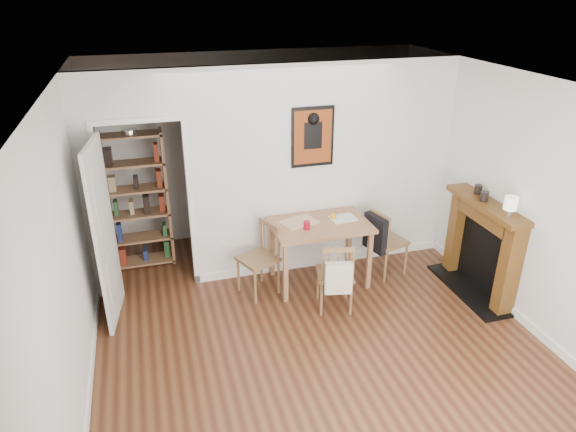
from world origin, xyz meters
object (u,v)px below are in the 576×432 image
object	(u,v)px
red_glass	(307,225)
ceramic_jar_b	(478,189)
dining_table	(320,231)
chair_right	(387,241)
notebook	(343,218)
bookshelf	(139,202)
mantel_lamp	(511,204)
ceramic_jar_a	(484,196)
orange_fruit	(333,216)
chair_left	(258,260)
fireplace	(483,245)
chair_front	(335,274)

from	to	relation	value
red_glass	ceramic_jar_b	distance (m)	2.04
dining_table	chair_right	xyz separation A→B (m)	(0.88, -0.04, -0.25)
notebook	bookshelf	bearing A→B (deg)	156.44
mantel_lamp	ceramic_jar_a	bearing A→B (deg)	89.78
bookshelf	notebook	distance (m)	2.57
orange_fruit	chair_left	bearing A→B (deg)	-173.74
bookshelf	fireplace	distance (m)	4.23
red_glass	ceramic_jar_b	world-z (taller)	ceramic_jar_b
chair_right	red_glass	xyz separation A→B (m)	(-1.08, -0.06, 0.39)
red_glass	mantel_lamp	size ratio (longest dim) A/B	0.44
chair_front	red_glass	world-z (taller)	red_glass
ceramic_jar_b	fireplace	bearing A→B (deg)	-89.40
chair_right	notebook	xyz separation A→B (m)	(-0.58, 0.08, 0.35)
bookshelf	notebook	world-z (taller)	bookshelf
orange_fruit	mantel_lamp	bearing A→B (deg)	-37.64
chair_left	bookshelf	size ratio (longest dim) A/B	0.50
fireplace	chair_left	bearing A→B (deg)	165.11
chair_front	fireplace	size ratio (longest dim) A/B	0.69
chair_right	chair_front	world-z (taller)	chair_right
mantel_lamp	ceramic_jar_a	world-z (taller)	mantel_lamp
dining_table	mantel_lamp	size ratio (longest dim) A/B	5.30
chair_front	bookshelf	bearing A→B (deg)	140.85
orange_fruit	ceramic_jar_b	bearing A→B (deg)	-18.85
dining_table	bookshelf	size ratio (longest dim) A/B	0.65
chair_front	ceramic_jar_b	size ratio (longest dim) A/B	7.79
ceramic_jar_b	chair_right	bearing A→B (deg)	154.18
dining_table	chair_left	size ratio (longest dim) A/B	1.32
chair_right	fireplace	distance (m)	1.13
fireplace	ceramic_jar_a	xyz separation A→B (m)	(-0.06, 0.05, 0.60)
bookshelf	chair_left	bearing A→B (deg)	-40.95
fireplace	red_glass	xyz separation A→B (m)	(-1.97, 0.62, 0.23)
chair_left	fireplace	bearing A→B (deg)	-14.89
ceramic_jar_b	mantel_lamp	bearing A→B (deg)	-95.47
bookshelf	ceramic_jar_b	size ratio (longest dim) A/B	16.20
bookshelf	red_glass	size ratio (longest dim) A/B	18.39
fireplace	ceramic_jar_a	distance (m)	0.60
ceramic_jar_b	notebook	bearing A→B (deg)	160.68
fireplace	notebook	bearing A→B (deg)	152.65
bookshelf	ceramic_jar_a	bearing A→B (deg)	-24.83
dining_table	ceramic_jar_b	size ratio (longest dim) A/B	10.60
chair_left	ceramic_jar_b	xyz separation A→B (m)	(2.54, -0.43, 0.77)
orange_fruit	chair_right	bearing A→B (deg)	-8.97
red_glass	mantel_lamp	xyz separation A→B (m)	(1.91, -1.00, 0.45)
chair_left	bookshelf	world-z (taller)	bookshelf
chair_front	ceramic_jar_a	world-z (taller)	ceramic_jar_a
fireplace	red_glass	distance (m)	2.08
dining_table	mantel_lamp	distance (m)	2.11
chair_left	orange_fruit	bearing A→B (deg)	6.26
ceramic_jar_a	ceramic_jar_b	size ratio (longest dim) A/B	1.01
chair_front	mantel_lamp	distance (m)	2.00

